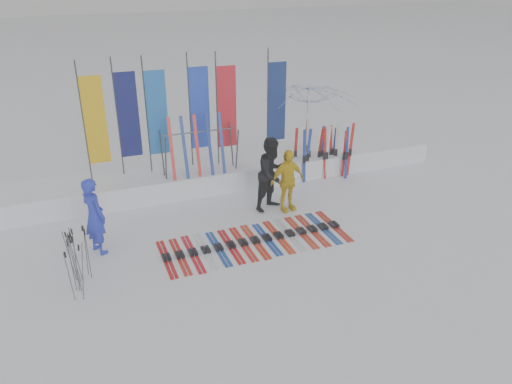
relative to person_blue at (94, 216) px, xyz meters
name	(u,v)px	position (x,y,z in m)	size (l,w,h in m)	color
ground	(274,264)	(3.48, -1.93, -0.90)	(120.00, 120.00, 0.00)	white
snow_bank	(213,175)	(3.48, 2.67, -0.60)	(14.00, 1.60, 0.60)	white
person_blue	(94,216)	(0.00, 0.00, 0.00)	(0.65, 0.43, 1.79)	#1F2DBA
person_black	(272,174)	(4.50, 0.61, 0.08)	(0.95, 0.74, 1.95)	black
person_yellow	(287,181)	(4.81, 0.36, -0.06)	(0.98, 0.41, 1.67)	yellow
tent_canopy	(309,125)	(6.76, 3.06, 0.42)	(2.87, 2.93, 2.64)	white
ski_row	(255,240)	(3.44, -0.90, -0.86)	(4.36, 1.68, 0.07)	#AF0F0E
pole_cluster	(77,261)	(-0.49, -1.26, -0.30)	(0.44, 0.92, 1.25)	#595B60
feather_flags	(182,111)	(2.72, 2.81, 1.35)	(5.68, 0.22, 3.20)	#383A3F
ski_rack	(200,146)	(3.03, 2.27, 0.49)	(2.04, 0.80, 1.23)	#383A3F
upright_skis	(323,151)	(6.77, 2.08, -0.11)	(1.64, 1.12, 1.69)	red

